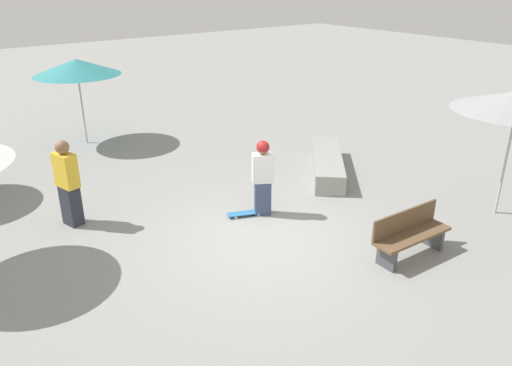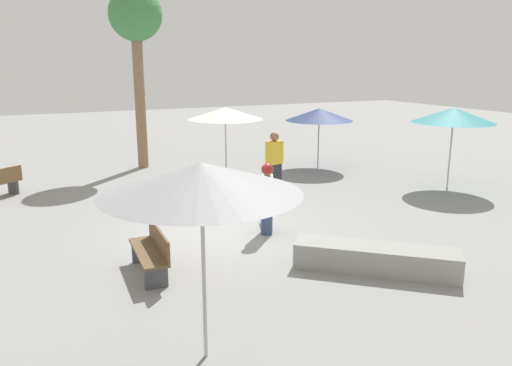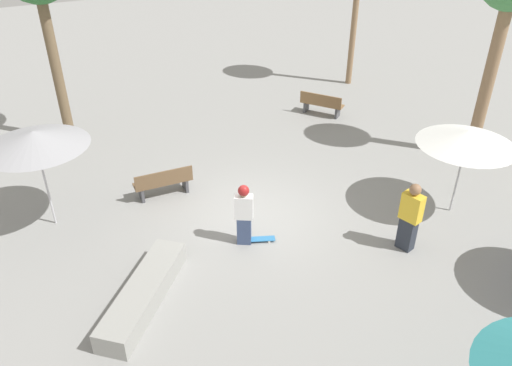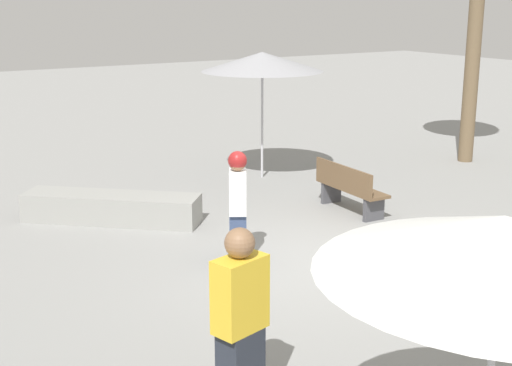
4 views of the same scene
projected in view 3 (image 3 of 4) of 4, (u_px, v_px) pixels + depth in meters
The scene contains 9 objects.
ground_plane at pixel (252, 215), 13.10m from camera, with size 60.00×60.00×0.00m, color gray.
skater_main at pixel (244, 213), 11.68m from camera, with size 0.49×0.42×1.61m.
skateboard at pixel (259, 239), 12.14m from camera, with size 0.82×0.48×0.07m.
concrete_ledge at pixel (144, 293), 10.29m from camera, with size 2.49×2.68×0.48m.
bench_near at pixel (163, 183), 13.69m from camera, with size 1.62×0.52×0.85m.
bench_far at pixel (322, 104), 18.46m from camera, with size 1.28×1.56×0.85m.
shade_umbrella_grey at pixel (34, 139), 11.56m from camera, with size 2.48×2.48×2.60m.
shade_umbrella_white at pixel (467, 138), 12.18m from camera, with size 2.43×2.43×2.34m.
bystander_watching at pixel (410, 217), 11.50m from camera, with size 0.38×0.54×1.77m.
Camera 3 is at (4.80, 9.61, 7.55)m, focal length 35.00 mm.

